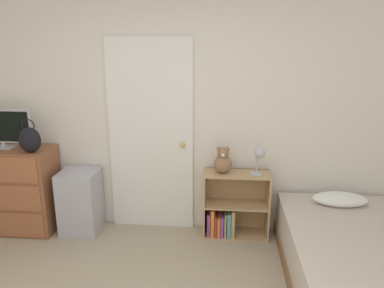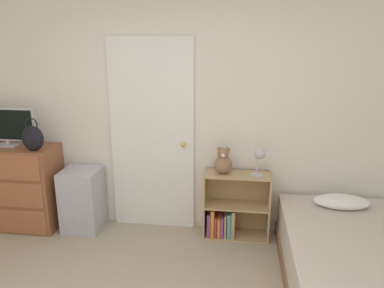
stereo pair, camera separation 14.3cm
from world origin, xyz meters
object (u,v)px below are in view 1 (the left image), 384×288
dresser (10,189)px  desk_lamp (259,155)px  bookshelf (230,211)px  bed (360,264)px  teddy_bear (223,162)px  tv (1,128)px  storage_bin (81,201)px  handbag (30,140)px

dresser → desk_lamp: size_ratio=3.30×
bookshelf → bed: 1.33m
dresser → teddy_bear: 2.29m
dresser → bookshelf: (2.35, 0.08, -0.18)m
dresser → bed: bearing=-12.0°
tv → storage_bin: bearing=-0.0°
tv → handbag: (0.37, -0.14, -0.08)m
dresser → storage_bin: size_ratio=1.43×
storage_bin → teddy_bear: bearing=2.0°
tv → dresser: bearing=-46.1°
storage_bin → teddy_bear: size_ratio=2.44×
handbag → bed: bearing=-11.3°
bed → dresser: bearing=168.0°
tv → desk_lamp: size_ratio=2.21×
handbag → dresser: bearing=161.9°
tv → bed: 3.63m
dresser → bookshelf: size_ratio=1.39×
bookshelf → desk_lamp: 0.68m
teddy_bear → bookshelf: bearing=2.3°
desk_lamp → storage_bin: bearing=-179.7°
handbag → storage_bin: (0.41, 0.14, -0.71)m
tv → teddy_bear: 2.31m
dresser → teddy_bear: size_ratio=3.49×
dresser → tv: size_ratio=1.49×
dresser → bookshelf: 2.36m
tv → bookshelf: bearing=1.3°
dresser → handbag: 0.69m
desk_lamp → bed: bearing=-43.8°
storage_bin → teddy_bear: teddy_bear is taller
dresser → storage_bin: dresser is taller
storage_bin → desk_lamp: 1.94m
dresser → storage_bin: 0.77m
bookshelf → bed: bookshelf is taller
tv → handbag: bearing=-20.6°
bookshelf → teddy_bear: bearing=-177.7°
bookshelf → teddy_bear: 0.55m
handbag → bookshelf: (2.00, 0.19, -0.77)m
dresser → bookshelf: dresser is taller
tv → teddy_bear: bearing=1.3°
dresser → teddy_bear: (2.26, 0.08, 0.36)m
storage_bin → bookshelf: bearing=2.0°
tv → handbag: tv is taller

